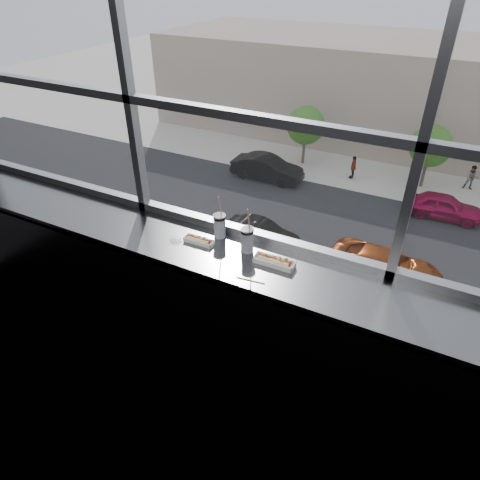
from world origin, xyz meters
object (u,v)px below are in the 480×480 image
at_px(car_far_a, 267,164).
at_px(pedestrian_c, 473,175).
at_px(soda_cup_left, 220,225).
at_px(pedestrian_a, 354,165).
at_px(hotdog_tray_right, 274,261).
at_px(tree_center, 431,146).
at_px(hotdog_tray_left, 199,240).
at_px(car_near_b, 261,231).
at_px(wrapper, 176,239).
at_px(loose_straw, 250,280).
at_px(car_near_c, 387,263).
at_px(car_far_b, 445,203).
at_px(soda_cup_right, 247,239).
at_px(tree_left, 306,126).

bearing_deg(car_far_a, pedestrian_c, -69.62).
xyz_separation_m(soda_cup_left, pedestrian_a, (-4.44, 27.17, -11.14)).
relative_size(hotdog_tray_right, tree_center, 0.06).
distance_m(soda_cup_left, car_far_a, 28.30).
bearing_deg(hotdog_tray_left, tree_center, 87.74).
bearing_deg(car_near_b, tree_center, -27.16).
xyz_separation_m(wrapper, car_far_a, (-9.70, 24.30, -10.90)).
height_order(loose_straw, car_near_c, loose_straw).
bearing_deg(pedestrian_c, soda_cup_left, -96.62).
distance_m(hotdog_tray_right, car_near_b, 20.97).
relative_size(loose_straw, car_near_c, 0.03).
relative_size(car_far_a, car_far_b, 1.13).
bearing_deg(car_near_b, soda_cup_right, -153.21).
relative_size(pedestrian_c, tree_left, 0.47).
distance_m(soda_cup_right, wrapper, 0.55).
relative_size(car_near_c, tree_left, 1.39).
bearing_deg(car_near_c, car_near_b, 94.81).
bearing_deg(hotdog_tray_left, loose_straw, -24.35).
bearing_deg(tree_center, hotdog_tray_right, -89.61).
relative_size(hotdog_tray_left, tree_left, 0.05).
bearing_deg(car_near_c, loose_straw, -174.09).
height_order(hotdog_tray_left, car_far_b, hotdog_tray_left).
xyz_separation_m(car_near_b, tree_left, (-1.87, 12.00, 2.05)).
bearing_deg(car_far_b, wrapper, 171.83).
xyz_separation_m(car_far_b, car_near_c, (-1.94, -8.00, 0.03)).
bearing_deg(car_far_b, pedestrian_c, -17.51).
relative_size(wrapper, pedestrian_a, 0.05).
xyz_separation_m(car_far_b, pedestrian_c, (1.32, 5.02, 0.01)).
relative_size(soda_cup_right, car_far_b, 0.06).
height_order(car_far_a, car_near_b, car_far_a).
height_order(soda_cup_left, loose_straw, soda_cup_left).
height_order(soda_cup_right, car_near_b, soda_cup_right).
bearing_deg(tree_left, pedestrian_a, -12.44).
xyz_separation_m(hotdog_tray_left, tree_left, (-8.53, 28.24, -9.06)).
distance_m(wrapper, pedestrian_c, 31.54).
relative_size(hotdog_tray_right, car_near_c, 0.05).
relative_size(hotdog_tray_right, car_far_b, 0.05).
bearing_deg(pedestrian_a, car_near_b, -11.84).
bearing_deg(car_near_c, wrapper, -176.52).
distance_m(soda_cup_left, wrapper, 0.34).
height_order(hotdog_tray_right, car_near_c, hotdog_tray_right).
distance_m(pedestrian_a, tree_center, 5.21).
bearing_deg(soda_cup_right, pedestrian_c, 83.91).
distance_m(soda_cup_right, pedestrian_a, 29.81).
height_order(car_far_a, tree_left, tree_left).
bearing_deg(hotdog_tray_left, soda_cup_left, 56.25).
distance_m(hotdog_tray_left, car_near_b, 20.78).
height_order(pedestrian_a, tree_left, tree_left).
distance_m(hotdog_tray_right, car_far_b, 26.68).
bearing_deg(soda_cup_left, pedestrian_a, 99.27).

